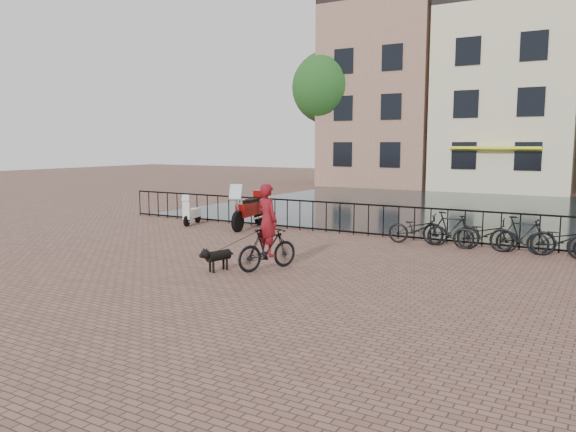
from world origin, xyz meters
The scene contains 15 objects.
ground centered at (0.00, 0.00, 0.00)m, with size 100.00×100.00×0.00m, color brown.
canal_water centered at (0.00, 17.30, 0.00)m, with size 20.00×20.00×0.00m, color black.
railing centered at (0.00, 8.00, 0.50)m, with size 20.00×0.05×1.02m.
canal_house_left centered at (-7.50, 30.00, 6.40)m, with size 7.50×9.00×12.80m.
canal_house_mid centered at (0.50, 30.00, 5.90)m, with size 8.00×9.50×11.80m.
tree_far_left centered at (-11.00, 27.00, 6.73)m, with size 5.04×5.04×9.27m.
cyclist centered at (-0.16, 2.34, 0.89)m, with size 1.08×1.78×2.35m.
dog centered at (-1.05, 1.63, 0.29)m, with size 0.50×0.90×0.58m.
motorcycle centered at (-4.19, 7.42, 0.82)m, with size 0.89×2.34×1.63m.
scooter centered at (-6.48, 7.11, 0.58)m, with size 0.70×1.29×1.15m.
parked_bike_0 centered at (1.80, 7.40, 0.45)m, with size 0.60×1.72×0.90m, color black.
parked_bike_1 centered at (2.75, 7.40, 0.50)m, with size 0.47×1.66×1.00m, color black.
parked_bike_2 centered at (3.70, 7.40, 0.45)m, with size 0.60×1.72×0.90m, color black.
parked_bike_3 centered at (4.65, 7.40, 0.50)m, with size 0.47×1.66×1.00m, color black.
parked_bike_4 centered at (5.60, 7.40, 0.45)m, with size 0.60×1.72×0.90m, color black.
Camera 1 is at (6.81, -8.46, 2.94)m, focal length 35.00 mm.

